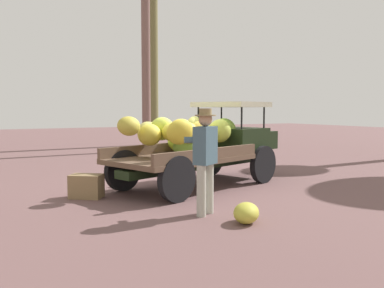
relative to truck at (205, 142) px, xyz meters
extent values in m
plane|color=brown|center=(-0.30, 0.13, -0.97)|extent=(60.00, 60.00, 0.00)
cube|color=black|center=(-0.32, -0.13, -0.49)|extent=(3.94, 1.64, 0.16)
cylinder|color=black|center=(0.82, 1.07, -0.54)|extent=(0.86, 0.40, 0.86)
cylinder|color=black|center=(1.31, -0.45, -0.54)|extent=(0.86, 0.40, 0.86)
cylinder|color=black|center=(-1.85, 0.22, -0.54)|extent=(0.86, 0.40, 0.86)
cylinder|color=black|center=(-1.36, -1.30, -0.54)|extent=(0.86, 0.40, 0.86)
cube|color=brown|center=(-0.74, -0.27, -0.31)|extent=(3.38, 2.55, 0.10)
cube|color=brown|center=(-0.99, 0.49, -0.15)|extent=(2.88, 0.99, 0.22)
cube|color=brown|center=(-0.50, -1.03, -0.15)|extent=(2.88, 0.99, 0.22)
cube|color=black|center=(0.87, 0.25, 0.01)|extent=(1.51, 1.78, 0.55)
cube|color=black|center=(1.73, 0.53, -0.04)|extent=(0.99, 1.23, 0.44)
cylinder|color=black|center=(1.10, 1.00, 0.56)|extent=(0.04, 0.04, 0.55)
cylinder|color=black|center=(1.49, -0.23, 0.56)|extent=(0.04, 0.04, 0.55)
cylinder|color=black|center=(0.26, 0.73, 0.56)|extent=(0.04, 0.04, 0.55)
cylinder|color=black|center=(0.65, -0.50, 0.56)|extent=(0.04, 0.04, 0.55)
cube|color=#BBB799|center=(0.87, 0.25, 0.84)|extent=(1.63, 1.82, 0.12)
ellipsoid|color=yellow|center=(-0.99, -0.38, 0.27)|extent=(0.76, 0.81, 0.45)
ellipsoid|color=#8FBC3E|center=(0.46, -0.15, 0.30)|extent=(0.82, 0.75, 0.59)
ellipsoid|color=gold|center=(-0.28, -0.32, 0.27)|extent=(0.61, 0.50, 0.47)
ellipsoid|color=#C0BE54|center=(-0.06, 0.32, 0.34)|extent=(0.77, 0.79, 0.53)
ellipsoid|color=gold|center=(-0.05, 0.49, 0.22)|extent=(0.72, 0.75, 0.60)
ellipsoid|color=#AED036|center=(-0.40, 0.35, 0.00)|extent=(0.67, 0.59, 0.61)
ellipsoid|color=#B7D047|center=(0.21, 0.12, 0.16)|extent=(0.69, 0.55, 0.50)
ellipsoid|color=gold|center=(-1.44, -0.25, 0.22)|extent=(0.74, 0.73, 0.51)
ellipsoid|color=#C5BC53|center=(-1.27, 0.23, 0.24)|extent=(0.75, 0.74, 0.55)
ellipsoid|color=#B4C544|center=(0.13, -0.43, 0.26)|extent=(0.53, 0.55, 0.53)
ellipsoid|color=#BDD143|center=(-1.08, -0.05, 0.32)|extent=(0.64, 0.69, 0.63)
ellipsoid|color=gold|center=(-1.95, -0.43, 0.41)|extent=(0.64, 0.67, 0.50)
ellipsoid|color=#D1BE4E|center=(-0.71, -0.54, 0.24)|extent=(0.74, 0.72, 0.58)
ellipsoid|color=yellow|center=(-1.12, -0.96, 0.30)|extent=(0.63, 0.61, 0.61)
ellipsoid|color=#80B343|center=(-0.71, -0.45, -0.06)|extent=(0.70, 0.66, 0.48)
cylinder|color=#B0B1A2|center=(-1.49, -2.40, -0.56)|extent=(0.15, 0.15, 0.83)
cylinder|color=#B0B1A2|center=(-1.26, -2.27, -0.56)|extent=(0.15, 0.15, 0.83)
cube|color=#425E6C|center=(-1.37, -2.34, 0.15)|extent=(0.47, 0.41, 0.60)
cylinder|color=#425E6C|center=(-1.51, -2.30, 0.25)|extent=(0.41, 0.24, 0.10)
cylinder|color=#425E6C|center=(-1.34, -2.20, 0.25)|extent=(0.15, 0.41, 0.10)
sphere|color=tan|center=(-1.37, -2.34, 0.57)|extent=(0.22, 0.22, 0.22)
cylinder|color=#8F7950|center=(-1.37, -2.34, 0.63)|extent=(0.34, 0.34, 0.02)
cylinder|color=#8F7950|center=(-1.37, -2.34, 0.69)|extent=(0.20, 0.20, 0.10)
cube|color=olive|center=(-2.71, -0.11, -0.75)|extent=(0.71, 0.67, 0.45)
ellipsoid|color=gold|center=(-1.09, -3.07, -0.82)|extent=(0.65, 0.66, 0.32)
cylinder|color=olive|center=(3.27, 10.28, 4.37)|extent=(0.50, 0.50, 10.70)
cylinder|color=#775851|center=(1.89, 7.82, 4.50)|extent=(0.35, 0.35, 10.95)
camera|label=1|loc=(-4.81, -8.10, 0.74)|focal=39.48mm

